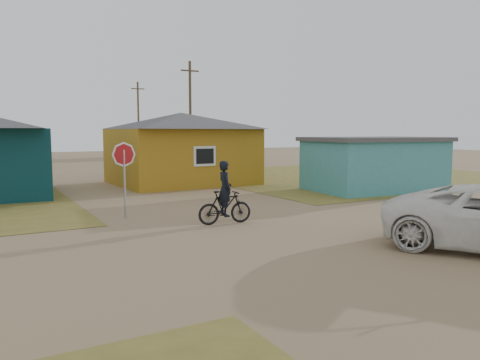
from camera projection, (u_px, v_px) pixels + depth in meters
ground at (293, 238)px, 12.69m from camera, size 120.00×120.00×0.00m
grass_ne at (350, 175)px, 30.78m from camera, size 20.00×18.00×0.00m
house_yellow at (181, 147)px, 25.84m from camera, size 7.72×6.76×3.90m
shed_turquoise at (374, 164)px, 22.82m from camera, size 6.71×4.93×2.60m
house_beige_east at (155, 141)px, 52.06m from camera, size 6.95×6.05×3.60m
utility_pole_near at (190, 114)px, 34.50m from camera, size 1.40×0.20×8.00m
utility_pole_far at (138, 119)px, 48.87m from camera, size 1.40×0.20×8.00m
stop_sign at (124, 162)px, 15.41m from camera, size 0.81×0.23×2.53m
cyclist at (225, 201)px, 14.49m from camera, size 1.79×0.67×1.97m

